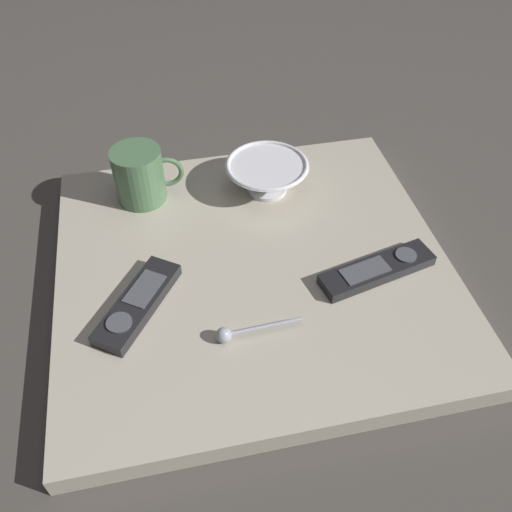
# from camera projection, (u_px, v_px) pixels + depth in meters

# --- Properties ---
(ground_plane) EXTENTS (6.00, 6.00, 0.00)m
(ground_plane) POSITION_uv_depth(u_px,v_px,m) (253.00, 277.00, 0.93)
(ground_plane) COLOR #47423D
(table) EXTENTS (0.61, 0.64, 0.04)m
(table) POSITION_uv_depth(u_px,v_px,m) (253.00, 269.00, 0.92)
(table) COLOR #B7AD99
(table) RESTS_ON ground
(cereal_bowl) EXTENTS (0.15, 0.15, 0.06)m
(cereal_bowl) POSITION_uv_depth(u_px,v_px,m) (267.00, 175.00, 1.01)
(cereal_bowl) COLOR silver
(cereal_bowl) RESTS_ON table
(coffee_mug) EXTENTS (0.09, 0.13, 0.10)m
(coffee_mug) POSITION_uv_depth(u_px,v_px,m) (140.00, 175.00, 0.98)
(coffee_mug) COLOR #4C724C
(coffee_mug) RESTS_ON table
(teaspoon) EXTENTS (0.02, 0.13, 0.02)m
(teaspoon) POSITION_uv_depth(u_px,v_px,m) (233.00, 333.00, 0.79)
(teaspoon) COLOR #A3A5B2
(teaspoon) RESTS_ON table
(tv_remote_near) EXTENTS (0.18, 0.15, 0.02)m
(tv_remote_near) POSITION_uv_depth(u_px,v_px,m) (138.00, 303.00, 0.83)
(tv_remote_near) COLOR black
(tv_remote_near) RESTS_ON table
(tv_remote_far) EXTENTS (0.09, 0.20, 0.02)m
(tv_remote_far) POSITION_uv_depth(u_px,v_px,m) (377.00, 269.00, 0.88)
(tv_remote_far) COLOR black
(tv_remote_far) RESTS_ON table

